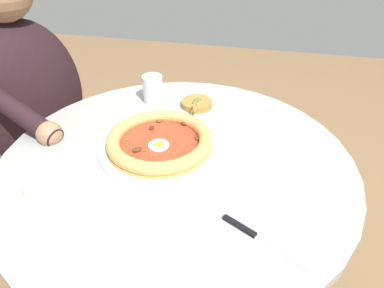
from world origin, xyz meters
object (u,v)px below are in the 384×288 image
pizza_on_plate (160,142)px  diner_person (45,143)px  ramekin_capers (38,183)px  cafe_chair_diner (24,130)px  dining_table (178,203)px  fork_utensil (249,120)px  olive_pan (197,104)px  water_glass (153,90)px  steak_knife (251,234)px

pizza_on_plate → diner_person: size_ratio=0.27×
pizza_on_plate → ramekin_capers: (0.21, -0.22, -0.00)m
pizza_on_plate → cafe_chair_diner: bearing=-111.7°
pizza_on_plate → cafe_chair_diner: (-0.27, -0.67, -0.23)m
dining_table → pizza_on_plate: bearing=-116.0°
fork_utensil → cafe_chair_diner: 0.91m
olive_pan → water_glass: bearing=-93.2°
ramekin_capers → pizza_on_plate: bearing=133.9°
ramekin_capers → olive_pan: 0.53m
dining_table → pizza_on_plate: (-0.03, -0.05, 0.19)m
cafe_chair_diner → steak_knife: bearing=61.6°
water_glass → steak_knife: water_glass is taller
dining_table → olive_pan: (-0.27, -0.01, 0.18)m
olive_pan → fork_utensil: (0.05, 0.17, -0.01)m
diner_person → cafe_chair_diner: diner_person is taller
cafe_chair_diner → water_glass: bearing=88.6°
water_glass → olive_pan: water_glass is taller
dining_table → steak_knife: size_ratio=5.22×
dining_table → water_glass: size_ratio=10.38×
pizza_on_plate → fork_utensil: 0.29m
steak_knife → diner_person: bearing=-119.3°
water_glass → cafe_chair_diner: cafe_chair_diner is taller
cafe_chair_diner → pizza_on_plate: bearing=68.3°
water_glass → cafe_chair_diner: bearing=-91.4°
fork_utensil → olive_pan: bearing=-106.4°
dining_table → water_glass: bearing=-151.1°
fork_utensil → diner_person: 0.79m
steak_knife → olive_pan: (-0.48, -0.21, 0.01)m
olive_pan → cafe_chair_diner: 0.75m
water_glass → steak_knife: size_ratio=0.50×
dining_table → steak_knife: (0.21, 0.21, 0.17)m
water_glass → cafe_chair_diner: 0.62m
steak_knife → pizza_on_plate: bearing=-132.3°
fork_utensil → dining_table: bearing=-37.4°
steak_knife → water_glass: bearing=-143.5°
pizza_on_plate → cafe_chair_diner: 0.75m
dining_table → olive_pan: 0.32m
steak_knife → diner_person: 0.94m
ramekin_capers → diner_person: diner_person is taller
ramekin_capers → fork_utensil: (-0.40, 0.44, -0.02)m
dining_table → steak_knife: steak_knife is taller
pizza_on_plate → water_glass: 0.27m
diner_person → fork_utensil: bearing=88.6°
diner_person → ramekin_capers: bearing=36.9°
olive_pan → fork_utensil: size_ratio=0.78×
pizza_on_plate → olive_pan: (-0.24, 0.05, -0.01)m
ramekin_capers → fork_utensil: 0.60m
fork_utensil → diner_person: bearing=-91.4°
pizza_on_plate → fork_utensil: size_ratio=2.05×
dining_table → cafe_chair_diner: bearing=-112.1°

